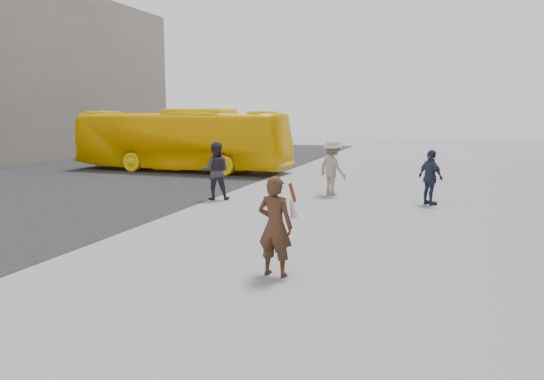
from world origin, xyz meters
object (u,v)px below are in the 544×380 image
(pedestrian_a, at_px, (216,171))
(pedestrian_b, at_px, (333,168))
(woman, at_px, (275,225))
(bus, at_px, (181,140))
(pedestrian_c, at_px, (431,177))

(pedestrian_a, relative_size, pedestrian_b, 1.00)
(woman, xyz_separation_m, bus, (-9.22, 14.21, 0.58))
(pedestrian_c, bearing_deg, bus, 20.02)
(woman, relative_size, bus, 0.16)
(woman, relative_size, pedestrian_b, 0.94)
(bus, height_order, pedestrian_c, bus)
(bus, bearing_deg, pedestrian_a, -143.08)
(woman, bearing_deg, pedestrian_b, -76.64)
(woman, bearing_deg, bus, -49.09)
(woman, distance_m, bus, 16.95)
(pedestrian_a, distance_m, pedestrian_b, 3.98)
(pedestrian_a, relative_size, pedestrian_c, 1.10)
(woman, relative_size, pedestrian_a, 0.94)
(bus, relative_size, pedestrian_a, 5.69)
(pedestrian_b, bearing_deg, bus, 6.30)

